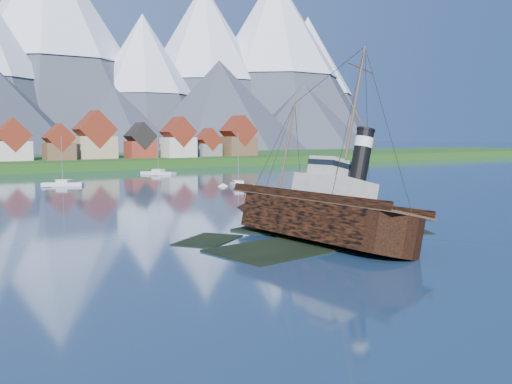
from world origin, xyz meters
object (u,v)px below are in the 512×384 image
sailboat_c (63,185)px  sailboat_e (158,173)px  tugboat_wreck (308,214)px  sailboat_d (238,186)px

sailboat_c → sailboat_e: size_ratio=0.93×
tugboat_wreck → sailboat_c: 83.05m
sailboat_c → sailboat_d: size_ratio=0.95×
sailboat_d → sailboat_e: sailboat_e is taller
sailboat_d → tugboat_wreck: bearing=-93.1°
tugboat_wreck → sailboat_d: bearing=61.8°
sailboat_e → sailboat_c: bearing=-176.0°
sailboat_d → sailboat_e: size_ratio=0.99×
tugboat_wreck → sailboat_d: (26.48, 57.81, -2.57)m
sailboat_c → sailboat_e: (33.37, 22.84, 0.01)m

